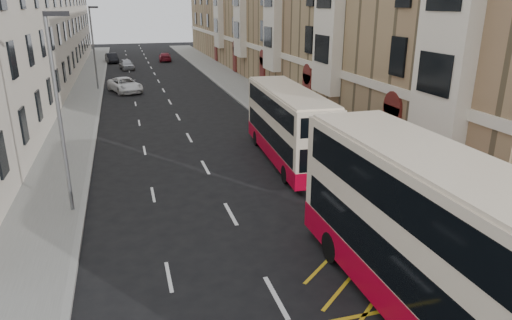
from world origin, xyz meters
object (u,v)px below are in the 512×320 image
object	(u,v)px
pedestrian_far	(494,260)
white_van	(125,85)
car_silver	(127,64)
street_lamp_near	(59,105)
car_dark	(112,58)
car_red	(165,57)
double_decker_rear	(288,125)
street_lamp_far	(94,44)
double_decker_front	(442,248)

from	to	relation	value
pedestrian_far	white_van	xyz separation A→B (m)	(-10.08, 37.71, -0.40)
pedestrian_far	car_silver	distance (m)	55.43
car_silver	street_lamp_near	bearing A→B (deg)	-101.70
car_dark	car_red	xyz separation A→B (m)	(7.79, -0.12, -0.06)
car_silver	car_dark	world-z (taller)	car_dark
double_decker_rear	street_lamp_far	bearing A→B (deg)	116.19
street_lamp_far	car_dark	size ratio (longest dim) A/B	1.91
street_lamp_far	double_decker_front	distance (m)	41.68
double_decker_rear	pedestrian_far	world-z (taller)	double_decker_rear
pedestrian_far	car_dark	distance (m)	63.79
white_van	car_silver	bearing A→B (deg)	71.48
car_red	car_dark	bearing A→B (deg)	3.23
double_decker_front	car_red	bearing A→B (deg)	91.19
double_decker_front	pedestrian_far	bearing A→B (deg)	17.10
car_silver	pedestrian_far	bearing A→B (deg)	-87.78
white_van	car_dark	size ratio (longest dim) A/B	1.22
double_decker_rear	white_van	bearing A→B (deg)	112.41
car_dark	pedestrian_far	bearing A→B (deg)	-88.49
street_lamp_far	white_van	world-z (taller)	street_lamp_far
car_red	street_lamp_near	bearing A→B (deg)	84.51
double_decker_front	car_silver	bearing A→B (deg)	97.32
car_dark	car_red	bearing A→B (deg)	-9.77
car_dark	double_decker_rear	bearing A→B (deg)	-87.64
pedestrian_far	car_red	xyz separation A→B (m)	(-3.76, 62.62, -0.48)
street_lamp_far	pedestrian_far	world-z (taller)	street_lamp_far
car_red	street_lamp_far	bearing A→B (deg)	72.87
pedestrian_far	car_red	world-z (taller)	pedestrian_far
street_lamp_far	double_decker_rear	world-z (taller)	street_lamp_far
double_decker_rear	car_silver	distance (m)	41.99
street_lamp_near	car_dark	xyz separation A→B (m)	(1.15, 53.16, -3.94)
street_lamp_far	white_van	distance (m)	5.08
double_decker_rear	car_silver	world-z (taller)	double_decker_rear
street_lamp_near	pedestrian_far	xyz separation A→B (m)	(12.70, -9.58, -3.52)
double_decker_front	double_decker_rear	bearing A→B (deg)	86.35
double_decker_front	double_decker_rear	world-z (taller)	double_decker_front
car_red	car_silver	bearing A→B (deg)	58.11
double_decker_rear	car_dark	size ratio (longest dim) A/B	2.44
street_lamp_far	double_decker_rear	distance (m)	28.53
white_van	double_decker_front	bearing A→B (deg)	-95.93
double_decker_front	car_red	world-z (taller)	double_decker_front
pedestrian_far	car_dark	bearing A→B (deg)	-49.00
double_decker_front	car_red	size ratio (longest dim) A/B	2.72
white_van	car_red	xyz separation A→B (m)	(6.32, 24.91, -0.08)
double_decker_rear	car_red	world-z (taller)	double_decker_rear
car_silver	street_lamp_far	bearing A→B (deg)	-109.47
street_lamp_near	double_decker_rear	world-z (taller)	street_lamp_near
street_lamp_far	white_van	xyz separation A→B (m)	(2.62, -1.87, -3.93)
pedestrian_far	car_red	bearing A→B (deg)	-56.00
white_van	car_red	bearing A→B (deg)	58.92
double_decker_front	street_lamp_near	bearing A→B (deg)	134.22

